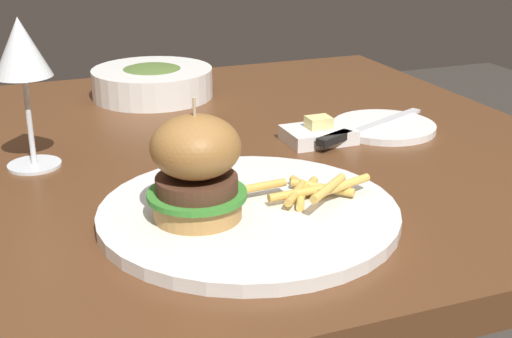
{
  "coord_description": "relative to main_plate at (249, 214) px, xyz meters",
  "views": [
    {
      "loc": [
        -0.2,
        -0.88,
        1.06
      ],
      "look_at": [
        0.06,
        -0.21,
        0.78
      ],
      "focal_mm": 50.0,
      "sensor_mm": 36.0,
      "label": 1
    }
  ],
  "objects": [
    {
      "name": "butter_dish",
      "position": [
        0.18,
        0.2,
        0.0
      ],
      "size": [
        0.09,
        0.07,
        0.04
      ],
      "color": "white",
      "rests_on": "dining_table"
    },
    {
      "name": "dining_table",
      "position": [
        -0.04,
        0.24,
        -0.1
      ],
      "size": [
        1.11,
        0.91,
        0.74
      ],
      "color": "#56331C",
      "rests_on": "ground"
    },
    {
      "name": "bread_plate",
      "position": [
        0.29,
        0.22,
        -0.0
      ],
      "size": [
        0.15,
        0.15,
        0.01
      ],
      "primitive_type": "cylinder",
      "color": "white",
      "rests_on": "dining_table"
    },
    {
      "name": "main_plate",
      "position": [
        0.0,
        0.0,
        0.0
      ],
      "size": [
        0.32,
        0.32,
        0.01
      ],
      "primitive_type": "cylinder",
      "color": "white",
      "rests_on": "dining_table"
    },
    {
      "name": "burger_sandwich",
      "position": [
        -0.06,
        -0.0,
        0.06
      ],
      "size": [
        0.1,
        0.1,
        0.13
      ],
      "color": "#B78447",
      "rests_on": "main_plate"
    },
    {
      "name": "soup_bowl",
      "position": [
        0.02,
        0.52,
        0.02
      ],
      "size": [
        0.2,
        0.2,
        0.05
      ],
      "color": "white",
      "rests_on": "dining_table"
    },
    {
      "name": "fries_pile",
      "position": [
        0.07,
        -0.0,
        0.02
      ],
      "size": [
        0.15,
        0.1,
        0.03
      ],
      "color": "#E0B251",
      "rests_on": "main_plate"
    },
    {
      "name": "wine_glass",
      "position": [
        -0.2,
        0.25,
        0.14
      ],
      "size": [
        0.07,
        0.07,
        0.19
      ],
      "color": "silver",
      "rests_on": "dining_table"
    },
    {
      "name": "table_knife",
      "position": [
        0.25,
        0.2,
        0.01
      ],
      "size": [
        0.22,
        0.11,
        0.01
      ],
      "color": "silver",
      "rests_on": "bread_plate"
    }
  ]
}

